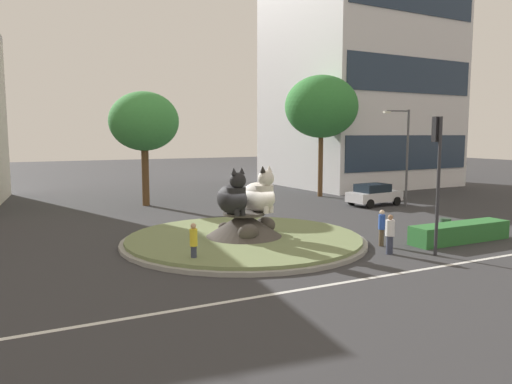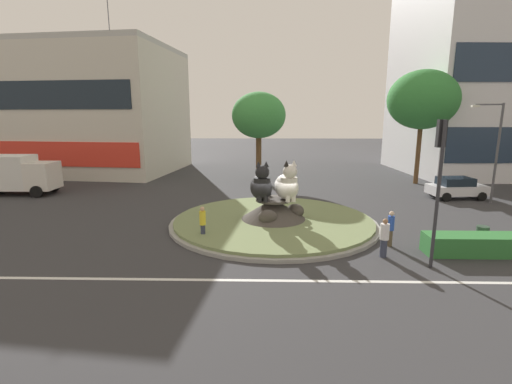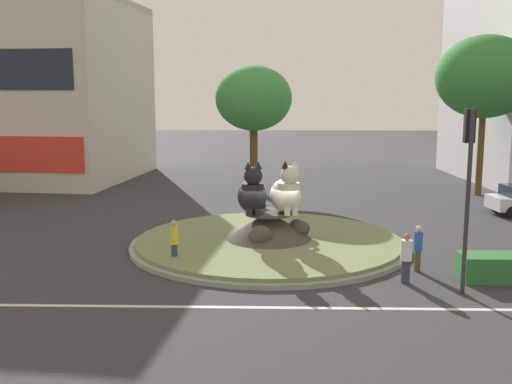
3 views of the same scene
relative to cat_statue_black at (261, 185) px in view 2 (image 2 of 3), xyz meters
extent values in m
plane|color=#333335|center=(0.68, 0.27, -2.27)|extent=(160.00, 160.00, 0.00)
cube|color=silver|center=(0.68, -7.04, -2.27)|extent=(112.00, 0.20, 0.01)
cylinder|color=gray|center=(0.68, 0.27, -2.18)|extent=(11.59, 11.59, 0.18)
cylinder|color=#707F51|center=(0.68, 0.27, -2.02)|extent=(11.13, 11.13, 0.15)
cone|color=#423D38|center=(0.68, 0.27, -1.37)|extent=(3.60, 3.60, 1.15)
cylinder|color=#423D38|center=(0.68, 0.27, -0.86)|extent=(1.98, 1.98, 0.12)
ellipsoid|color=#423D38|center=(1.92, 0.48, -1.55)|extent=(0.99, 0.99, 0.79)
ellipsoid|color=#423D38|center=(0.19, 1.53, -1.70)|extent=(0.62, 0.48, 0.49)
ellipsoid|color=#423D38|center=(0.35, -0.88, -1.55)|extent=(1.00, 0.73, 0.80)
ellipsoid|color=black|center=(-0.02, 0.10, -0.11)|extent=(1.44, 2.03, 1.37)
cylinder|color=black|center=(0.03, -0.27, 0.04)|extent=(1.00, 1.00, 0.86)
sphere|color=black|center=(0.05, -0.41, 0.79)|extent=(0.76, 0.76, 0.76)
torus|color=black|center=(0.18, 0.91, -0.66)|extent=(0.82, 0.82, 0.17)
cone|color=black|center=(0.25, -0.38, 1.23)|extent=(0.35, 0.35, 0.31)
cone|color=black|center=(-0.16, -0.44, 1.23)|extent=(0.35, 0.35, 0.31)
cylinder|color=black|center=(0.22, -0.56, -0.63)|extent=(0.24, 0.24, 0.34)
cylinder|color=black|center=(-0.09, -0.60, -0.63)|extent=(0.24, 0.24, 0.34)
ellipsoid|color=silver|center=(1.38, 0.17, -0.10)|extent=(1.73, 2.20, 1.40)
cylinder|color=silver|center=(1.49, -0.20, 0.06)|extent=(1.14, 1.14, 0.87)
sphere|color=silver|center=(1.53, -0.33, 0.82)|extent=(0.77, 0.77, 0.77)
torus|color=silver|center=(1.45, 1.01, -0.66)|extent=(0.85, 0.85, 0.17)
cone|color=silver|center=(1.73, -0.27, 1.27)|extent=(0.39, 0.39, 0.31)
cone|color=black|center=(1.33, -0.40, 1.27)|extent=(0.39, 0.39, 0.31)
cylinder|color=silver|center=(1.73, -0.46, -0.62)|extent=(0.24, 0.24, 0.35)
cylinder|color=silver|center=(1.43, -0.55, -0.62)|extent=(0.24, 0.24, 0.35)
cylinder|color=#2D2D33|center=(6.92, -5.65, 0.67)|extent=(0.14, 0.14, 5.88)
cube|color=black|center=(6.92, -5.43, 3.08)|extent=(0.32, 0.24, 1.05)
sphere|color=#360606|center=(6.92, -5.35, 3.40)|extent=(0.18, 0.18, 0.18)
sphere|color=orange|center=(6.92, -5.35, 3.08)|extent=(0.18, 0.18, 0.18)
sphere|color=black|center=(6.92, -5.35, 2.77)|extent=(0.18, 0.18, 0.18)
cube|color=beige|center=(-20.83, 20.87, 4.05)|extent=(23.48, 15.90, 12.65)
cube|color=red|center=(-21.61, 14.13, 0.26)|extent=(21.07, 2.56, 2.28)
cube|color=#19232D|center=(-21.60, 14.15, 5.57)|extent=(20.19, 2.42, 2.53)
cube|color=#B2B2AD|center=(-20.83, 20.87, 10.62)|extent=(23.48, 15.90, 0.50)
cylinder|color=#4C4C51|center=(-16.86, 22.70, 13.43)|extent=(0.10, 0.10, 5.12)
cube|color=#2D7033|center=(10.08, -4.17, -1.82)|extent=(5.56, 1.20, 0.90)
cylinder|color=brown|center=(-0.39, 14.63, -0.23)|extent=(0.52, 0.52, 4.09)
ellipsoid|color=#3D8E42|center=(-0.39, 14.63, 3.79)|extent=(4.94, 4.94, 4.20)
cylinder|color=brown|center=(13.87, 13.35, 0.22)|extent=(0.40, 0.40, 4.99)
ellipsoid|color=#337F38|center=(13.87, 13.35, 5.11)|extent=(5.96, 5.96, 5.07)
cylinder|color=#4C4C51|center=(16.15, 5.85, 1.16)|extent=(0.16, 0.16, 6.86)
cylinder|color=#4C4C51|center=(15.33, 6.05, 4.49)|extent=(1.65, 0.51, 0.10)
cube|color=silver|center=(14.52, 6.25, 4.39)|extent=(0.50, 0.24, 0.16)
cylinder|color=#33384C|center=(5.34, -4.57, -1.87)|extent=(0.29, 0.29, 0.80)
cylinder|color=silver|center=(5.34, -4.57, -1.13)|extent=(0.39, 0.39, 0.69)
sphere|color=#936B4C|center=(5.34, -4.57, -0.67)|extent=(0.23, 0.23, 0.23)
cylinder|color=#33384C|center=(-2.85, -2.55, -1.88)|extent=(0.23, 0.23, 0.79)
cylinder|color=yellow|center=(-2.85, -2.55, -1.14)|extent=(0.31, 0.31, 0.68)
sphere|color=tan|center=(-2.85, -2.55, -0.69)|extent=(0.23, 0.23, 0.23)
cylinder|color=brown|center=(6.06, -3.21, -1.88)|extent=(0.23, 0.23, 0.78)
cylinder|color=#284CB2|center=(6.06, -3.21, -1.15)|extent=(0.30, 0.30, 0.68)
sphere|color=beige|center=(6.06, -3.21, -0.69)|extent=(0.23, 0.23, 0.23)
cube|color=silver|center=(14.41, 7.19, -1.61)|extent=(4.18, 2.19, 0.68)
cube|color=#19232D|center=(14.21, 7.17, -0.98)|extent=(2.39, 1.81, 0.58)
cylinder|color=black|center=(15.65, 8.22, -1.95)|extent=(0.66, 0.28, 0.64)
cylinder|color=black|center=(15.82, 6.40, -1.95)|extent=(0.66, 0.28, 0.64)
cylinder|color=black|center=(13.00, 7.97, -1.95)|extent=(0.66, 0.28, 0.64)
cylinder|color=black|center=(13.17, 6.15, -1.95)|extent=(0.66, 0.28, 0.64)
cube|color=silver|center=(-16.93, 7.81, -0.79)|extent=(1.83, 2.27, 2.07)
cube|color=silver|center=(-19.94, 7.79, -0.52)|extent=(4.24, 2.29, 2.60)
cylinder|color=black|center=(-16.87, 8.94, -1.82)|extent=(0.90, 0.31, 0.90)
cylinder|color=black|center=(-16.86, 6.68, -1.82)|extent=(0.90, 0.31, 0.90)
cylinder|color=black|center=(-20.86, 8.91, -1.82)|extent=(0.90, 0.31, 0.90)
cylinder|color=#2D4233|center=(10.52, -2.87, -1.82)|extent=(0.56, 0.56, 0.90)
camera|label=1|loc=(-9.19, -20.59, 2.89)|focal=34.59mm
camera|label=2|loc=(0.17, -19.76, 3.75)|focal=25.77mm
camera|label=3|loc=(0.78, -24.02, 4.07)|focal=41.61mm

